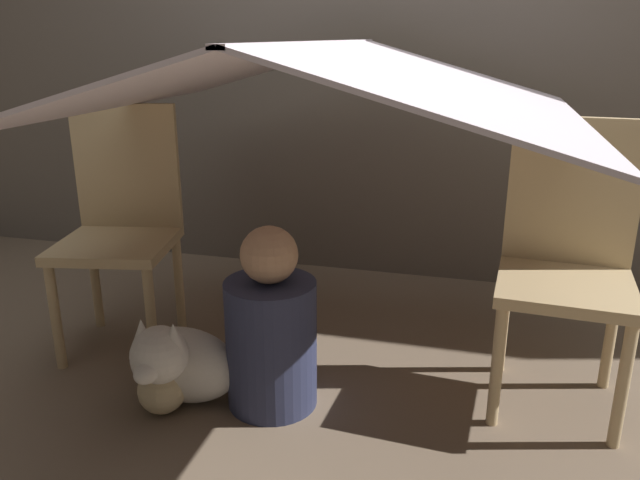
{
  "coord_description": "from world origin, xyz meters",
  "views": [
    {
      "loc": [
        0.5,
        -1.81,
        1.14
      ],
      "look_at": [
        0.0,
        0.08,
        0.5
      ],
      "focal_mm": 35.0,
      "sensor_mm": 36.0,
      "label": 1
    }
  ],
  "objects_px": {
    "chair_left": "(121,220)",
    "chair_right": "(567,255)",
    "person_front": "(271,332)",
    "dog": "(178,362)"
  },
  "relations": [
    {
      "from": "chair_left",
      "to": "chair_right",
      "type": "xyz_separation_m",
      "value": [
        1.57,
        0.0,
        0.0
      ]
    },
    {
      "from": "person_front",
      "to": "chair_left",
      "type": "bearing_deg",
      "value": 156.82
    },
    {
      "from": "chair_right",
      "to": "person_front",
      "type": "xyz_separation_m",
      "value": [
        -0.88,
        -0.3,
        -0.23
      ]
    },
    {
      "from": "chair_left",
      "to": "person_front",
      "type": "distance_m",
      "value": 0.78
    },
    {
      "from": "chair_right",
      "to": "person_front",
      "type": "distance_m",
      "value": 0.96
    },
    {
      "from": "person_front",
      "to": "chair_right",
      "type": "bearing_deg",
      "value": 18.54
    },
    {
      "from": "chair_left",
      "to": "chair_right",
      "type": "relative_size",
      "value": 1.0
    },
    {
      "from": "chair_left",
      "to": "chair_right",
      "type": "height_order",
      "value": "same"
    },
    {
      "from": "dog",
      "to": "person_front",
      "type": "bearing_deg",
      "value": 18.62
    },
    {
      "from": "chair_left",
      "to": "dog",
      "type": "relative_size",
      "value": 2.41
    }
  ]
}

